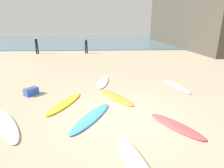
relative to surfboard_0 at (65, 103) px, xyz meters
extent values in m
plane|color=tan|center=(2.20, -1.14, -0.04)|extent=(120.00, 120.00, 0.00)
cube|color=slate|center=(2.20, 36.01, 0.00)|extent=(120.00, 40.00, 0.08)
ellipsoid|color=yellow|center=(0.00, 0.00, 0.00)|extent=(1.37, 2.41, 0.07)
ellipsoid|color=white|center=(-1.52, -1.63, 0.01)|extent=(1.92, 2.38, 0.09)
ellipsoid|color=#F4E6BD|center=(2.28, -3.56, 0.00)|extent=(1.04, 2.37, 0.08)
ellipsoid|color=silver|center=(1.55, 2.80, 0.00)|extent=(0.88, 2.35, 0.07)
ellipsoid|color=#469BDD|center=(1.13, -1.24, 0.00)|extent=(1.60, 2.44, 0.08)
ellipsoid|color=#F89F30|center=(2.13, 0.55, 0.00)|extent=(1.61, 2.26, 0.07)
ellipsoid|color=#DB5054|center=(3.82, -1.95, 0.00)|extent=(1.50, 1.93, 0.08)
ellipsoid|color=white|center=(5.35, 1.89, 0.00)|extent=(0.88, 2.44, 0.07)
cylinder|color=black|center=(-0.29, 13.77, 0.35)|extent=(0.14, 0.14, 0.77)
cylinder|color=black|center=(-0.12, 13.88, 0.35)|extent=(0.14, 0.14, 0.77)
cylinder|color=black|center=(-0.21, 13.82, 1.05)|extent=(0.38, 0.38, 0.64)
sphere|color=#9E7051|center=(-0.21, 13.82, 1.48)|extent=(0.21, 0.21, 0.21)
cylinder|color=black|center=(-5.46, 13.71, 0.39)|extent=(0.14, 0.14, 0.85)
cylinder|color=black|center=(-5.65, 13.75, 0.39)|extent=(0.14, 0.14, 0.85)
cylinder|color=black|center=(-5.55, 13.73, 1.17)|extent=(0.33, 0.33, 0.71)
sphere|color=beige|center=(-5.55, 13.73, 1.64)|extent=(0.23, 0.23, 0.23)
cube|color=#2D56B2|center=(-1.71, 1.11, 0.13)|extent=(0.63, 0.67, 0.33)
camera|label=1|loc=(1.55, -6.91, 3.01)|focal=29.49mm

